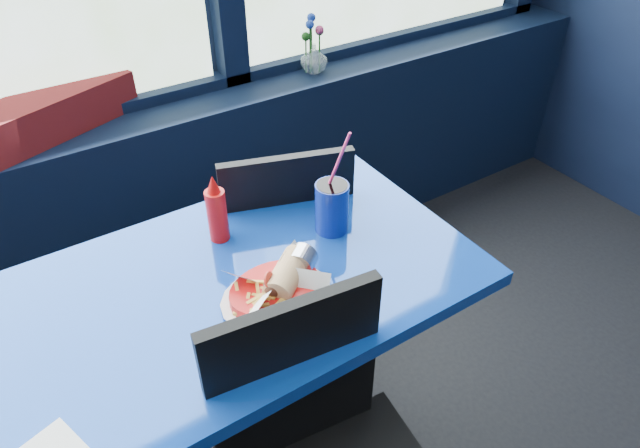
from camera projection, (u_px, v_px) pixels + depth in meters
The scene contains 8 objects.
window_sill at pixel (59, 243), 2.05m from camera, with size 5.00×0.26×0.80m, color black.
near_table at pixel (239, 332), 1.50m from camera, with size 1.20×0.70×0.75m.
chair_near_back at pixel (264, 247), 1.85m from camera, with size 0.51×0.51×0.90m.
planter_box at pixel (36, 119), 1.80m from camera, with size 0.66×0.17×0.13m, color maroon.
flower_vase at pixel (314, 55), 2.22m from camera, with size 0.14×0.14×0.23m.
food_basket at pixel (277, 288), 1.32m from camera, with size 0.27×0.27×0.09m.
ketchup_bottle at pixel (217, 212), 1.47m from camera, with size 0.05×0.05×0.20m.
soda_cup at pixel (332, 206), 1.50m from camera, with size 0.09×0.09×0.30m.
Camera 1 is at (-0.07, 1.04, 1.71)m, focal length 32.00 mm.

